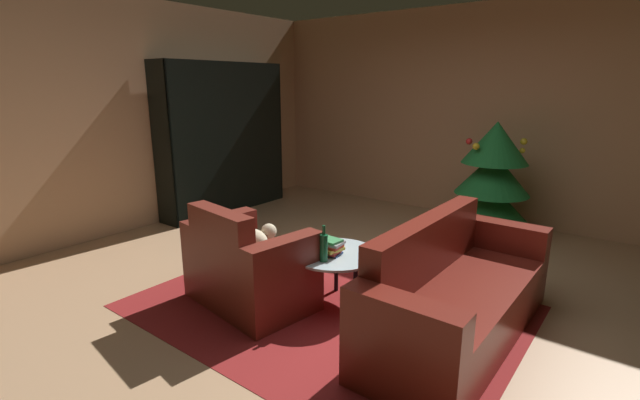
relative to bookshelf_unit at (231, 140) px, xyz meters
name	(u,v)px	position (x,y,z in m)	size (l,w,h in m)	color
ground_plane	(346,298)	(2.91, -1.36, -0.99)	(7.58, 7.58, 0.00)	tan
wall_back	(481,114)	(2.91, 1.71, 0.38)	(6.43, 0.06, 2.75)	tan
wall_left	(127,117)	(-0.28, -1.36, 0.38)	(0.06, 6.21, 2.75)	tan
area_rug	(327,306)	(2.87, -1.58, -0.99)	(2.91, 2.21, 0.01)	maroon
bookshelf_unit	(231,140)	(0.00, 0.00, 0.00)	(0.40, 1.95, 2.04)	black
armchair_red	(248,268)	(2.32, -1.92, -0.68)	(1.11, 0.81, 0.85)	maroon
couch_red	(455,297)	(3.84, -1.36, -0.70)	(0.73, 1.95, 0.84)	maroon
coffee_table	(335,257)	(2.87, -1.47, -0.59)	(0.73, 0.73, 0.43)	black
book_stack_on_table	(331,246)	(2.86, -1.52, -0.49)	(0.21, 0.19, 0.13)	navy
bottle_on_table	(324,247)	(2.90, -1.67, -0.44)	(0.06, 0.06, 0.29)	#14532E
decorated_tree	(492,178)	(3.34, 1.00, -0.29)	(0.94, 0.94, 1.35)	brown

